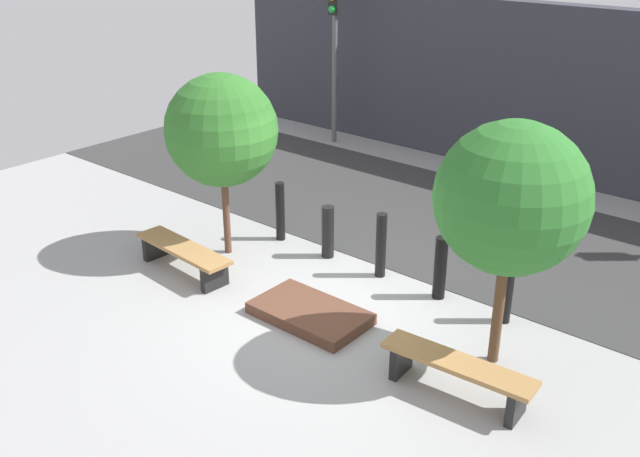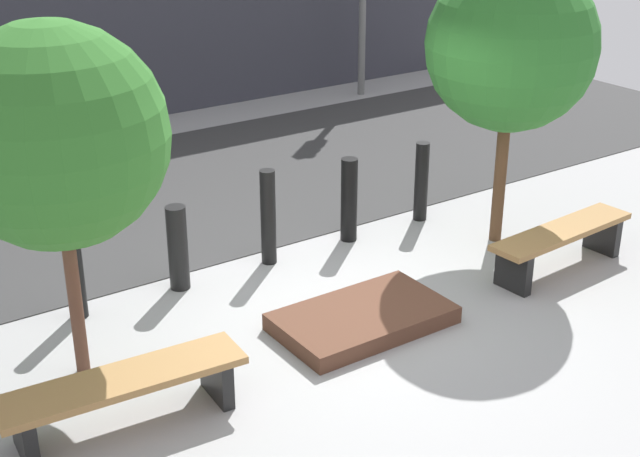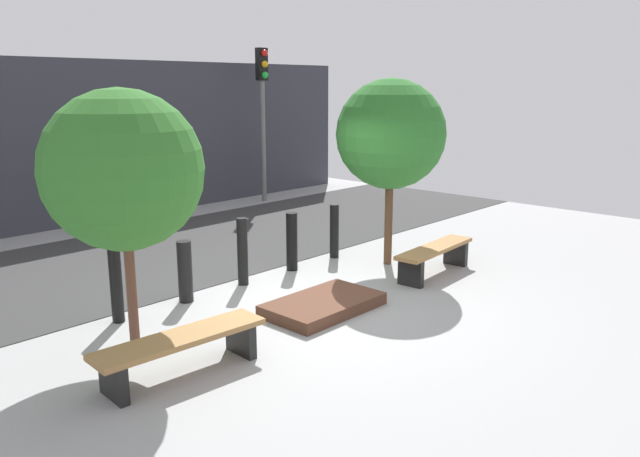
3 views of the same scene
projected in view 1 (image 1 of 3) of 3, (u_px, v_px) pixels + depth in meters
The scene contains 14 objects.
ground_plane at pixel (321, 312), 9.84m from camera, with size 18.00×18.00×0.00m, color #989898.
road_strip at pixel (460, 226), 12.51m from camera, with size 18.00×4.33×0.01m, color #343434.
building_facade at pixel (554, 94), 14.22m from camera, with size 16.20×0.50×3.45m, color #33333D.
bench_left at pixel (183, 253), 10.81m from camera, with size 1.87×0.57×0.43m.
bench_right at pixel (457, 371), 8.03m from camera, with size 1.82×0.52×0.46m.
planter_bed at pixel (310, 313), 9.66m from camera, with size 1.57×0.92×0.16m, color brown.
tree_behind_left_bench at pixel (221, 131), 10.74m from camera, with size 1.72×1.72×2.90m.
tree_behind_right_bench at pixel (511, 199), 7.92m from camera, with size 1.76×1.76×3.03m.
bollard_far_left at pixel (280, 211), 11.82m from camera, with size 0.15×0.15×1.01m, color black.
bollard_left at pixel (328, 232), 11.25m from camera, with size 0.20×0.20×0.86m, color black.
bollard_center at pixel (381, 245), 10.62m from camera, with size 0.16×0.16×1.02m, color black.
bollard_right at pixel (440, 268), 10.03m from camera, with size 0.18×0.18×0.94m, color black.
bollard_far_right at pixel (507, 291), 9.43m from camera, with size 0.16×0.16×0.93m, color black.
traffic_light_west at pixel (334, 32), 16.02m from camera, with size 0.28×0.27×3.72m.
Camera 1 is at (5.46, -6.52, 5.08)m, focal length 40.00 mm.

